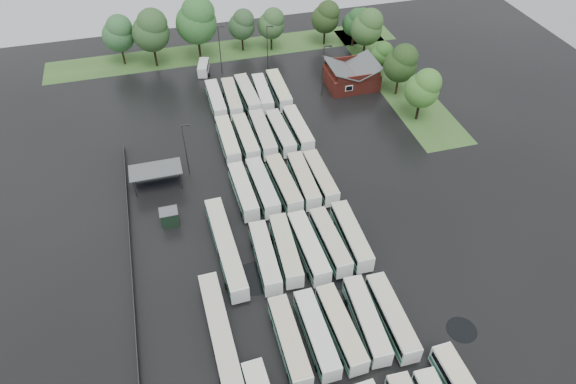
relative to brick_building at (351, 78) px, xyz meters
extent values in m
plane|color=black|center=(-24.00, -42.77, -1.87)|extent=(160.00, 160.00, 0.00)
cube|color=maroon|center=(0.00, 0.03, -0.17)|extent=(10.00, 8.00, 3.40)
cube|color=#4C4F51|center=(-2.50, 0.03, 2.43)|extent=(5.07, 8.60, 2.19)
cube|color=#4C4F51|center=(2.50, 0.03, 2.43)|extent=(5.07, 8.60, 2.19)
cube|color=maroon|center=(0.00, -3.97, 2.03)|extent=(9.00, 0.20, 1.20)
cube|color=silver|center=(-2.00, -4.02, 0.13)|extent=(1.60, 0.12, 1.20)
cylinder|color=#2D2D30|center=(-44.80, -22.77, -0.17)|extent=(0.16, 0.16, 3.40)
cylinder|color=#2D2D30|center=(-37.60, -22.77, -0.17)|extent=(0.16, 0.16, 3.40)
cylinder|color=#2D2D30|center=(-44.80, -19.57, -0.17)|extent=(0.16, 0.16, 3.40)
cylinder|color=#2D2D30|center=(-37.60, -19.57, -0.17)|extent=(0.16, 0.16, 3.40)
cube|color=#4C4F51|center=(-41.20, -21.17, 1.63)|extent=(8.20, 4.20, 0.15)
cube|color=navy|center=(-41.20, -19.27, -0.27)|extent=(7.60, 0.08, 2.60)
cube|color=black|center=(-40.20, -30.17, -0.62)|extent=(2.50, 2.00, 2.50)
cube|color=#4C4F51|center=(-40.20, -30.17, 0.69)|extent=(2.70, 2.20, 0.12)
cube|color=#375E24|center=(-22.00, 22.03, -1.86)|extent=(80.00, 10.00, 0.01)
cube|color=#375E24|center=(10.00, 0.03, -1.86)|extent=(10.00, 50.00, 0.01)
cube|color=#2D2D30|center=(-46.20, -34.77, -1.27)|extent=(0.10, 50.00, 1.20)
cube|color=white|center=(-28.58, -55.22, -0.11)|extent=(2.44, 11.54, 2.64)
cube|color=black|center=(-28.58, -55.22, 0.42)|extent=(2.49, 11.08, 0.85)
cube|color=#258459|center=(-28.58, -55.22, -0.69)|extent=(2.48, 11.31, 0.58)
cube|color=beige|center=(-28.58, -55.22, 1.26)|extent=(2.34, 11.20, 0.12)
cylinder|color=black|center=(-28.58, -58.91, -1.43)|extent=(2.45, 0.92, 0.92)
cylinder|color=black|center=(-28.58, -51.53, -1.43)|extent=(2.45, 0.92, 0.92)
cube|color=white|center=(-25.17, -55.10, -0.13)|extent=(2.50, 11.44, 2.61)
cube|color=black|center=(-25.17, -55.10, 0.39)|extent=(2.55, 10.98, 0.84)
cube|color=#267855|center=(-25.17, -55.10, -0.71)|extent=(2.55, 11.21, 0.58)
cube|color=silver|center=(-25.17, -55.10, 1.22)|extent=(2.40, 11.09, 0.11)
cylinder|color=black|center=(-25.17, -58.75, -1.44)|extent=(2.42, 0.91, 0.91)
cylinder|color=black|center=(-25.17, -51.44, -1.44)|extent=(2.42, 0.91, 0.91)
cube|color=white|center=(-22.07, -55.13, -0.12)|extent=(2.84, 11.57, 2.63)
cube|color=black|center=(-22.07, -55.13, 0.41)|extent=(2.88, 11.11, 0.84)
cube|color=#2A835E|center=(-22.07, -55.13, -0.70)|extent=(2.88, 11.34, 0.58)
cube|color=beige|center=(-22.07, -55.13, 1.24)|extent=(2.73, 11.22, 0.11)
cylinder|color=black|center=(-22.07, -58.80, -1.44)|extent=(2.44, 0.92, 0.92)
cylinder|color=black|center=(-22.07, -51.45, -1.44)|extent=(2.44, 0.92, 0.92)
cube|color=white|center=(-18.68, -54.86, -0.10)|extent=(2.94, 11.71, 2.66)
cube|color=black|center=(-18.68, -54.86, 0.43)|extent=(2.98, 11.25, 0.85)
cube|color=#2C8665|center=(-18.68, -54.86, -0.69)|extent=(2.98, 11.48, 0.59)
cube|color=beige|center=(-18.68, -54.86, 1.28)|extent=(2.83, 11.35, 0.12)
cylinder|color=black|center=(-18.68, -58.57, -1.43)|extent=(2.47, 0.93, 0.93)
cylinder|color=black|center=(-18.68, -51.14, -1.43)|extent=(2.47, 0.93, 0.93)
cube|color=white|center=(-15.48, -55.30, -0.09)|extent=(2.52, 11.69, 2.67)
cube|color=black|center=(-15.48, -55.30, 0.44)|extent=(2.58, 11.22, 0.86)
cube|color=#1E7451|center=(-15.48, -55.30, -0.68)|extent=(2.57, 11.46, 0.59)
cube|color=beige|center=(-15.48, -55.30, 1.29)|extent=(2.42, 11.34, 0.12)
cylinder|color=black|center=(-15.48, -59.04, -1.43)|extent=(2.48, 0.93, 0.93)
cylinder|color=black|center=(-15.48, -51.57, -1.43)|extent=(2.48, 0.93, 0.93)
cube|color=white|center=(-28.31, -41.81, -0.13)|extent=(2.74, 11.51, 2.62)
cube|color=black|center=(-28.31, -41.81, 0.40)|extent=(2.79, 11.06, 0.84)
cube|color=#207553|center=(-28.31, -41.81, -0.70)|extent=(2.78, 11.29, 0.58)
cube|color=beige|center=(-28.31, -41.81, 1.23)|extent=(2.64, 11.17, 0.11)
cylinder|color=black|center=(-28.31, -45.48, -1.44)|extent=(2.43, 0.92, 0.92)
cylinder|color=black|center=(-28.31, -38.15, -1.44)|extent=(2.43, 0.92, 0.92)
cube|color=white|center=(-25.23, -41.34, -0.09)|extent=(3.00, 11.75, 2.67)
cube|color=black|center=(-25.23, -41.34, 0.44)|extent=(3.03, 11.29, 0.85)
cube|color=#25805C|center=(-25.23, -41.34, -0.68)|extent=(3.03, 11.52, 0.59)
cube|color=beige|center=(-25.23, -41.34, 1.29)|extent=(2.88, 11.40, 0.12)
cylinder|color=black|center=(-25.23, -45.06, -1.43)|extent=(2.47, 0.93, 0.93)
cylinder|color=black|center=(-25.23, -37.61, -1.43)|extent=(2.47, 0.93, 0.93)
cube|color=white|center=(-22.06, -41.78, -0.05)|extent=(2.80, 12.01, 2.74)
cube|color=black|center=(-22.06, -41.78, 0.50)|extent=(2.84, 11.53, 0.88)
cube|color=#2E7A5E|center=(-22.06, -41.78, -0.65)|extent=(2.84, 11.77, 0.60)
cube|color=silver|center=(-22.06, -41.78, 1.37)|extent=(2.69, 11.65, 0.12)
cylinder|color=black|center=(-22.06, -45.61, -1.42)|extent=(2.54, 0.96, 0.96)
cylinder|color=black|center=(-22.06, -37.96, -1.42)|extent=(2.54, 0.96, 0.96)
cube|color=white|center=(-18.78, -41.46, -0.13)|extent=(2.72, 11.45, 2.61)
cube|color=black|center=(-18.78, -41.46, 0.39)|extent=(2.76, 11.00, 0.84)
cube|color=#1B805B|center=(-18.78, -41.46, -0.71)|extent=(2.76, 11.23, 0.57)
cube|color=beige|center=(-18.78, -41.46, 1.22)|extent=(2.61, 11.11, 0.11)
cylinder|color=black|center=(-18.78, -45.10, -1.44)|extent=(2.42, 0.91, 0.91)
cylinder|color=black|center=(-18.78, -37.81, -1.44)|extent=(2.42, 0.91, 0.91)
cube|color=white|center=(-15.51, -41.25, -0.08)|extent=(2.64, 11.75, 2.68)
cube|color=black|center=(-15.51, -41.25, 0.45)|extent=(2.69, 11.29, 0.86)
cube|color=#1C744D|center=(-15.51, -41.25, -0.67)|extent=(2.68, 11.52, 0.59)
cube|color=beige|center=(-15.51, -41.25, 1.31)|extent=(2.54, 11.40, 0.12)
cylinder|color=black|center=(-15.51, -45.00, -1.43)|extent=(2.49, 0.94, 0.94)
cylinder|color=black|center=(-15.51, -37.51, -1.43)|extent=(2.49, 0.94, 0.94)
cube|color=white|center=(-28.46, -27.85, -0.13)|extent=(2.71, 11.50, 2.62)
cube|color=black|center=(-28.46, -27.85, 0.40)|extent=(2.76, 11.05, 0.84)
cube|color=#257D58|center=(-28.46, -27.85, -0.70)|extent=(2.76, 11.28, 0.58)
cube|color=beige|center=(-28.46, -27.85, 1.23)|extent=(2.61, 11.16, 0.11)
cylinder|color=black|center=(-28.46, -31.52, -1.44)|extent=(2.43, 0.92, 0.92)
cylinder|color=black|center=(-28.46, -24.19, -1.44)|extent=(2.43, 0.92, 0.92)
cube|color=white|center=(-25.34, -27.86, -0.05)|extent=(2.93, 12.01, 2.73)
cube|color=black|center=(-25.34, -27.86, 0.49)|extent=(2.98, 11.53, 0.87)
cube|color=#2A815C|center=(-25.34, -27.86, -0.65)|extent=(2.97, 11.77, 0.60)
cube|color=silver|center=(-25.34, -27.86, 1.36)|extent=(2.82, 11.65, 0.12)
cylinder|color=black|center=(-25.34, -31.68, -1.42)|extent=(2.53, 0.95, 0.95)
cylinder|color=black|center=(-25.34, -24.05, -1.42)|extent=(2.53, 0.95, 0.95)
cube|color=white|center=(-21.95, -27.98, -0.04)|extent=(3.09, 12.11, 2.75)
cube|color=black|center=(-21.95, -27.98, 0.51)|extent=(3.13, 11.63, 0.88)
cube|color=#18724C|center=(-21.95, -27.98, -0.65)|extent=(3.13, 11.87, 0.61)
cube|color=#C6BA94|center=(-21.95, -27.98, 1.38)|extent=(2.97, 11.75, 0.12)
cylinder|color=black|center=(-21.95, -31.82, -1.42)|extent=(2.55, 0.96, 0.96)
cylinder|color=black|center=(-21.95, -24.14, -1.42)|extent=(2.55, 0.96, 0.96)
cube|color=white|center=(-18.65, -27.98, -0.10)|extent=(2.56, 11.66, 2.67)
cube|color=black|center=(-18.65, -27.98, 0.44)|extent=(2.61, 11.19, 0.85)
cube|color=#1F7F5C|center=(-18.65, -27.98, -0.68)|extent=(2.60, 11.43, 0.59)
cube|color=beige|center=(-18.65, -27.98, 1.28)|extent=(2.45, 11.31, 0.12)
cylinder|color=black|center=(-18.65, -31.70, -1.43)|extent=(2.47, 0.93, 0.93)
cylinder|color=black|center=(-18.65, -24.26, -1.43)|extent=(2.47, 0.93, 0.93)
cube|color=white|center=(-15.80, -27.98, -0.14)|extent=(2.58, 11.38, 2.60)
cube|color=black|center=(-15.80, -27.98, 0.38)|extent=(2.63, 10.93, 0.83)
cube|color=#2D7655|center=(-15.80, -27.98, -0.71)|extent=(2.62, 11.16, 0.57)
cube|color=beige|center=(-15.80, -27.98, 1.20)|extent=(2.48, 11.04, 0.11)
cylinder|color=black|center=(-15.80, -31.61, -1.44)|extent=(2.41, 0.91, 0.91)
cylinder|color=black|center=(-15.80, -24.35, -1.44)|extent=(2.41, 0.91, 0.91)
cube|color=white|center=(-28.37, -14.22, -0.08)|extent=(2.50, 11.74, 2.69)
cube|color=black|center=(-28.37, -14.22, 0.46)|extent=(2.56, 11.27, 0.86)
cube|color=#2E735B|center=(-28.37, -14.22, -0.67)|extent=(2.55, 11.51, 0.59)
cube|color=beige|center=(-28.37, -14.22, 1.31)|extent=(2.40, 11.39, 0.12)
cylinder|color=black|center=(-28.37, -17.97, -1.43)|extent=(2.49, 0.94, 0.94)
cylinder|color=black|center=(-28.37, -10.47, -1.43)|extent=(2.49, 0.94, 0.94)
cube|color=white|center=(-25.21, -14.42, -0.10)|extent=(2.68, 11.68, 2.66)
cube|color=black|center=(-25.21, -14.42, 0.44)|extent=(2.73, 11.21, 0.85)
cube|color=#1E7553|center=(-25.21, -14.42, -0.68)|extent=(2.73, 11.45, 0.59)
cube|color=beige|center=(-25.21, -14.42, 1.28)|extent=(2.58, 11.33, 0.12)
cylinder|color=black|center=(-25.21, -18.14, -1.43)|extent=(2.47, 0.93, 0.93)
cylinder|color=black|center=(-25.21, -10.70, -1.43)|extent=(2.47, 0.93, 0.93)
cube|color=white|center=(-22.05, -14.22, -0.05)|extent=(2.51, 11.94, 2.73)
cube|color=black|center=(-22.05, -14.22, 0.50)|extent=(2.57, 11.46, 0.88)
cube|color=#1F805C|center=(-22.05, -14.22, -0.65)|extent=(2.56, 11.70, 0.60)
cube|color=beige|center=(-22.05, -14.22, 1.37)|extent=(2.41, 11.58, 0.12)
cylinder|color=black|center=(-22.05, -18.04, -1.42)|extent=(2.54, 0.95, 0.95)
cylinder|color=black|center=(-22.05, -10.40, -1.42)|extent=(2.54, 0.95, 0.95)
cube|color=white|center=(-18.89, -14.54, -0.12)|extent=(2.83, 11.59, 2.64)
cube|color=black|center=(-18.89, -14.54, 0.41)|extent=(2.87, 11.14, 0.84)
cube|color=#297D5A|center=(-18.89, -14.54, -0.70)|extent=(2.87, 11.37, 0.58)
cube|color=beige|center=(-18.89, -14.54, 1.25)|extent=(2.72, 11.25, 0.12)
cylinder|color=black|center=(-18.89, -18.23, -1.43)|extent=(2.45, 0.92, 0.92)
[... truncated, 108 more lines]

